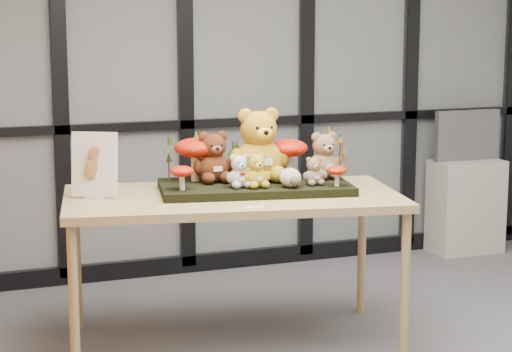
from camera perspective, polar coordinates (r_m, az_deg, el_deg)
name	(u,v)px	position (r m, az deg, el deg)	size (l,w,h in m)	color
room_shell	(438,40)	(4.26, 11.12, 8.19)	(5.00, 5.00, 5.00)	beige
glass_partition	(247,69)	(6.50, -0.53, 6.59)	(4.90, 0.06, 2.78)	#2D383F
display_table	(233,206)	(4.99, -1.45, -1.86)	(1.93, 1.22, 0.84)	tan
diorama_tray	(255,187)	(5.06, -0.06, -0.69)	(1.03, 0.52, 0.04)	black
bear_pooh_yellow	(258,141)	(5.11, 0.15, 2.19)	(0.34, 0.31, 0.45)	#C58D1B
bear_brown_medium	(213,154)	(5.09, -2.65, 1.35)	(0.23, 0.21, 0.31)	#4F220F
bear_tan_back	(324,153)	(5.20, 4.20, 1.43)	(0.22, 0.20, 0.29)	olive
bear_small_yellow	(256,168)	(4.92, 0.02, 0.47)	(0.16, 0.14, 0.20)	gold
bear_white_bow	(239,169)	(4.92, -1.04, 0.44)	(0.15, 0.14, 0.20)	beige
bear_beige_small	(314,169)	(5.01, 3.57, 0.42)	(0.13, 0.12, 0.17)	#87694B
plush_cream_hedgehog	(290,177)	(4.93, 2.13, -0.04)	(0.09, 0.08, 0.11)	beige
mushroom_back_left	(196,157)	(5.12, -3.73, 1.16)	(0.24, 0.24, 0.26)	#AC1705
mushroom_back_right	(289,157)	(5.21, 2.02, 1.21)	(0.22, 0.22, 0.24)	#AC1705
mushroom_front_left	(182,177)	(4.87, -4.58, -0.03)	(0.13, 0.13, 0.14)	#AC1705
mushroom_front_right	(337,175)	(4.98, 5.01, 0.07)	(0.11, 0.11, 0.12)	#AC1705
sprig_green_far_left	(169,158)	(5.11, -5.40, 1.11)	(0.05, 0.05, 0.26)	#18330B
sprig_green_mid_left	(199,154)	(5.18, -3.52, 1.34)	(0.05, 0.05, 0.28)	#18330B
sprig_dry_far_right	(332,151)	(5.24, 4.70, 1.54)	(0.05, 0.05, 0.30)	brown
sprig_dry_mid_right	(340,158)	(5.11, 5.18, 1.13)	(0.05, 0.05, 0.26)	brown
sprig_green_centre	(233,159)	(5.22, -1.42, 1.04)	(0.05, 0.05, 0.21)	#18330B
sign_holder	(95,167)	(4.92, -9.90, 0.55)	(0.24, 0.16, 0.35)	silver
label_card	(254,207)	(4.64, -0.12, -1.93)	(0.10, 0.03, 0.00)	white
cabinet	(466,206)	(7.23, 12.78, -1.82)	(0.53, 0.31, 0.71)	#AAA497
monitor	(467,135)	(7.16, 12.86, 2.46)	(0.53, 0.06, 0.38)	#505258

